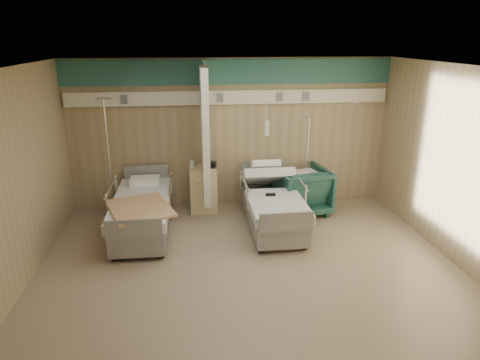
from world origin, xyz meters
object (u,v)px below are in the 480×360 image
bedside_cabinet (203,189)px  visitor_armchair (301,190)px  iv_stand_right (305,191)px  bed_left (142,216)px  bed_right (272,210)px  iv_stand_left (113,192)px

bedside_cabinet → visitor_armchair: (1.80, -0.30, 0.01)m
bedside_cabinet → iv_stand_right: bearing=-4.6°
bedside_cabinet → bed_left: bearing=-139.4°
bed_right → bed_left: (-2.20, 0.00, 0.00)m
bed_right → visitor_armchair: bearing=42.7°
visitor_armchair → iv_stand_left: 3.47m
bed_left → iv_stand_left: size_ratio=1.00×
bed_left → iv_stand_right: size_ratio=1.21×
bed_left → visitor_armchair: size_ratio=2.25×
bed_left → bedside_cabinet: size_ratio=2.54×
bed_right → iv_stand_right: 1.08m
visitor_armchair → bedside_cabinet: bearing=-20.4°
bedside_cabinet → bed_right: bearing=-38.0°
bed_right → iv_stand_right: size_ratio=1.21×
bedside_cabinet → iv_stand_left: 1.66m
bed_right → bedside_cabinet: bedside_cabinet is taller
bedside_cabinet → iv_stand_left: bearing=-179.1°
bed_left → visitor_armchair: 2.92m
iv_stand_right → bedside_cabinet: bearing=175.4°
visitor_armchair → iv_stand_right: (0.13, 0.15, -0.07)m
bed_left → bedside_cabinet: (1.05, 0.90, 0.11)m
bedside_cabinet → visitor_armchair: visitor_armchair is taller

